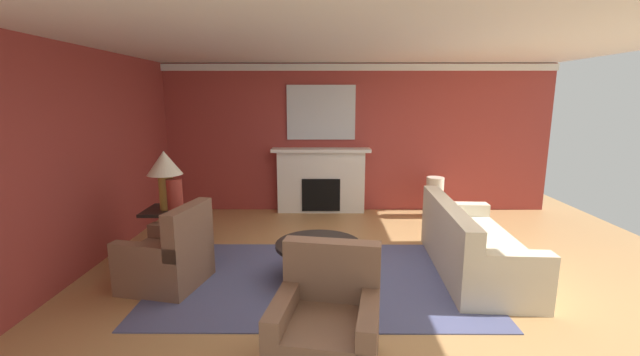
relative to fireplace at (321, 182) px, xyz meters
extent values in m
plane|color=tan|center=(0.53, -2.85, -0.57)|extent=(8.83, 8.83, 0.00)
cube|color=#9E3833|center=(0.53, 0.21, 0.79)|extent=(7.39, 0.12, 2.72)
cube|color=#9E3833|center=(-2.92, -2.55, 0.79)|extent=(0.12, 6.60, 2.72)
cube|color=white|center=(0.53, -2.55, 2.18)|extent=(7.39, 6.60, 0.06)
cube|color=white|center=(0.53, 0.13, 2.07)|extent=(7.39, 0.08, 0.12)
cube|color=#4C517A|center=(-0.02, -2.91, -0.56)|extent=(3.73, 2.27, 0.01)
cube|color=white|center=(0.00, 0.01, 0.00)|extent=(1.60, 0.25, 1.14)
cube|color=black|center=(0.00, -0.01, -0.22)|extent=(0.70, 0.26, 0.60)
cube|color=white|center=(0.00, -0.02, 0.60)|extent=(1.80, 0.35, 0.06)
cube|color=silver|center=(0.00, 0.12, 1.27)|extent=(1.25, 0.04, 0.98)
cube|color=beige|center=(1.89, -2.67, -0.34)|extent=(1.01, 2.15, 0.45)
cube|color=beige|center=(1.54, -2.65, 0.08)|extent=(0.31, 2.11, 0.40)
cube|color=beige|center=(1.84, -3.62, -0.26)|extent=(0.91, 0.25, 0.62)
cube|color=beige|center=(1.95, -1.72, -0.26)|extent=(0.91, 0.25, 0.62)
cube|color=brown|center=(-1.75, -3.05, -0.35)|extent=(0.95, 0.95, 0.44)
cube|color=brown|center=(-1.44, -3.12, 0.13)|extent=(0.33, 0.82, 0.51)
cube|color=brown|center=(-1.68, -2.73, -0.27)|extent=(0.81, 0.31, 0.60)
cube|color=brown|center=(-1.82, -3.37, -0.27)|extent=(0.81, 0.31, 0.60)
cube|color=brown|center=(0.06, -4.53, -0.35)|extent=(0.92, 0.92, 0.44)
cube|color=brown|center=(0.11, -4.21, 0.13)|extent=(0.82, 0.29, 0.51)
cube|color=brown|center=(-0.27, -4.47, -0.27)|extent=(0.27, 0.81, 0.60)
cube|color=brown|center=(0.38, -4.58, -0.27)|extent=(0.27, 0.81, 0.60)
cylinder|color=black|center=(-0.02, -2.91, -0.14)|extent=(1.00, 1.00, 0.04)
cylinder|color=black|center=(-0.02, -2.91, -0.36)|extent=(0.12, 0.12, 0.41)
cylinder|color=black|center=(-0.02, -2.91, -0.55)|extent=(0.56, 0.56, 0.03)
cube|color=black|center=(-1.96, -2.34, 0.11)|extent=(0.56, 0.56, 0.04)
cube|color=black|center=(-1.96, -2.34, -0.24)|extent=(0.10, 0.10, 0.66)
cube|color=black|center=(-1.96, -2.34, -0.55)|extent=(0.45, 0.45, 0.04)
cylinder|color=#B28E38|center=(-1.96, -2.34, 0.36)|extent=(0.18, 0.18, 0.45)
cone|color=beige|center=(-1.96, -2.34, 0.73)|extent=(0.44, 0.44, 0.30)
cylinder|color=beige|center=(2.03, -0.30, -0.21)|extent=(0.31, 0.31, 0.72)
cylinder|color=#9E3328|center=(-1.81, -2.46, 0.34)|extent=(0.19, 0.19, 0.41)
cube|color=tan|center=(-0.13, -3.07, -0.09)|extent=(0.26, 0.22, 0.05)
camera|label=1|loc=(0.03, -7.37, 1.54)|focal=22.82mm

